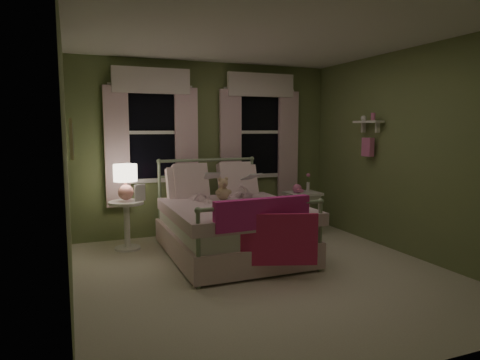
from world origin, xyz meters
name	(u,v)px	position (x,y,z in m)	size (l,w,h in m)	color
room_shell	(266,157)	(0.00, 0.00, 1.30)	(4.20, 4.20, 4.20)	white
bed	(230,225)	(-0.10, 0.84, 0.38)	(1.58, 2.04, 1.18)	white
pink_throw	(264,224)	(-0.10, -0.18, 0.61)	(1.10, 0.41, 0.71)	#DA2A8E
child_left	(199,177)	(-0.38, 1.26, 0.97)	(0.29, 0.19, 0.80)	#F7D1DD
child_right	(238,178)	(0.18, 1.26, 0.93)	(0.35, 0.28, 0.73)	#F7D1DD
book_left	(205,179)	(-0.38, 1.01, 0.96)	(0.20, 0.27, 0.03)	beige
book_right	(245,181)	(0.18, 1.01, 0.92)	(0.20, 0.27, 0.02)	beige
teddy_bear	(223,190)	(-0.10, 1.11, 0.79)	(0.23, 0.18, 0.31)	tan
nightstand_left	(127,218)	(-1.30, 1.56, 0.42)	(0.46, 0.46, 0.65)	white
table_lamp	(125,178)	(-1.30, 1.56, 0.95)	(0.31, 0.31, 0.48)	#E48E87
book_nightstand	(135,201)	(-1.20, 1.48, 0.66)	(0.16, 0.22, 0.02)	beige
nightstand_right	(303,199)	(1.28, 1.40, 0.55)	(0.50, 0.40, 0.64)	white
pink_toy	(297,189)	(1.18, 1.39, 0.71)	(0.14, 0.19, 0.14)	pink
bud_vase	(308,182)	(1.40, 1.45, 0.79)	(0.06, 0.06, 0.28)	white
window_left	(152,127)	(-0.85, 2.03, 1.62)	(1.34, 0.13, 1.96)	black
window_right	(260,127)	(0.85, 2.03, 1.62)	(1.34, 0.13, 1.96)	black
wall_shelf	(368,135)	(1.90, 0.70, 1.52)	(0.15, 0.50, 0.60)	white
framed_picture	(71,139)	(-1.95, 0.60, 1.50)	(0.03, 0.32, 0.42)	beige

